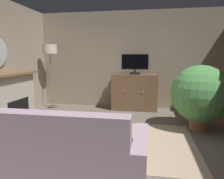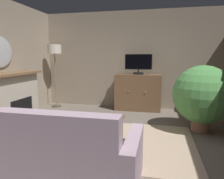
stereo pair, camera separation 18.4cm
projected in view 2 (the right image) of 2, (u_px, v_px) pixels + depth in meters
ground_plane at (116, 146)px, 3.64m from camera, size 6.13×6.30×0.04m
wall_back at (136, 60)px, 6.22m from camera, size 6.13×0.10×2.81m
rug_central at (126, 142)px, 3.75m from camera, size 2.35×2.10×0.01m
fireplace at (13, 99)px, 4.73m from camera, size 0.95×1.50×1.16m
wall_mirror_oval at (0, 52)px, 4.62m from camera, size 0.06×0.78×0.69m
tv_cabinet at (138, 93)px, 6.00m from camera, size 1.27×0.55×1.02m
television at (138, 64)px, 5.82m from camera, size 0.74×0.20×0.56m
coffee_table at (94, 119)px, 3.80m from camera, size 1.06×0.52×0.44m
tv_remote at (83, 116)px, 3.79m from camera, size 0.08×0.18×0.02m
sofa_floral at (48, 157)px, 2.51m from camera, size 2.16×0.94×0.95m
potted_plant_small_fern_corner at (203, 95)px, 4.23m from camera, size 1.17×1.17×1.34m
cat at (73, 118)px, 4.86m from camera, size 0.65×0.43×0.21m
floor_lamp at (55, 54)px, 6.21m from camera, size 0.40×0.40×1.85m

